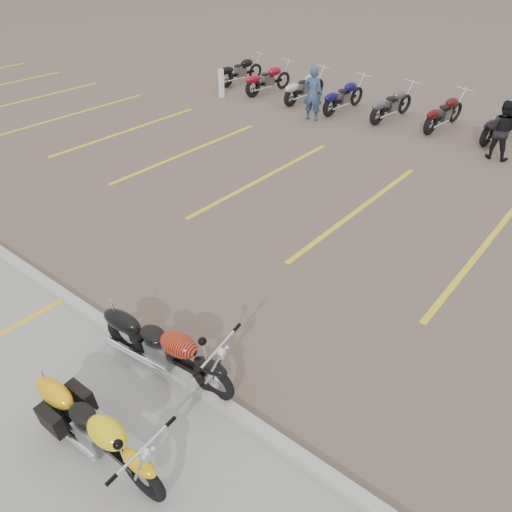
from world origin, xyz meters
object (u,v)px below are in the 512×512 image
at_px(flame_cruiser, 165,348).
at_px(person_b, 501,130).
at_px(bollard, 221,83).
at_px(yellow_cruiser, 97,430).
at_px(person_a, 313,94).

xyz_separation_m(flame_cruiser, person_b, (1.08, 10.96, 0.32)).
distance_m(flame_cruiser, person_b, 11.02).
bearing_deg(bollard, yellow_cruiser, -53.15).
distance_m(yellow_cruiser, flame_cruiser, 1.47).
xyz_separation_m(person_a, bollard, (-3.97, 0.01, -0.34)).
bearing_deg(yellow_cruiser, flame_cruiser, 104.04).
relative_size(yellow_cruiser, flame_cruiser, 0.97).
bearing_deg(person_a, yellow_cruiser, 98.01).
bearing_deg(flame_cruiser, yellow_cruiser, -80.65).
xyz_separation_m(flame_cruiser, bollard, (-8.54, 10.49, 0.04)).
height_order(yellow_cruiser, bollard, bollard).
xyz_separation_m(yellow_cruiser, flame_cruiser, (-0.38, 1.42, 0.01)).
relative_size(person_b, bollard, 1.57).
height_order(flame_cruiser, person_a, person_a).
height_order(person_a, person_b, person_a).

